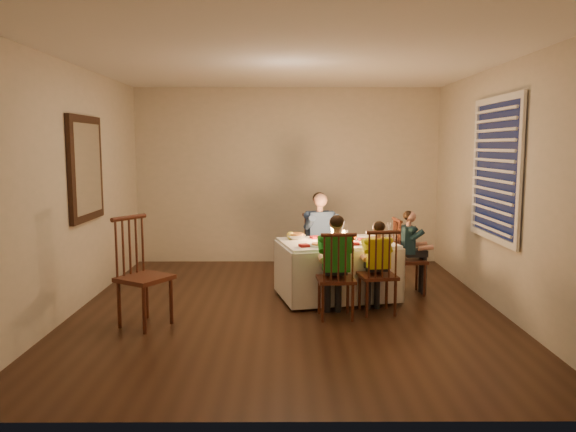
{
  "coord_description": "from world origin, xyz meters",
  "views": [
    {
      "loc": [
        -0.02,
        -5.88,
        1.75
      ],
      "look_at": [
        0.0,
        0.15,
        0.99
      ],
      "focal_mm": 35.0,
      "sensor_mm": 36.0,
      "label": 1
    }
  ],
  "objects_px": {
    "chair_adult": "(320,284)",
    "serving_bowl": "(296,237)",
    "child_green": "(335,317)",
    "chair_near_left": "(335,317)",
    "chair_extra": "(146,326)",
    "chair_end": "(408,293)",
    "chair_near_right": "(377,313)",
    "child_teal": "(408,293)",
    "child_yellow": "(377,313)",
    "adult": "(320,284)",
    "dining_table": "(336,258)"
  },
  "relations": [
    {
      "from": "chair_adult",
      "to": "chair_extra",
      "type": "relative_size",
      "value": 0.84
    },
    {
      "from": "child_green",
      "to": "child_teal",
      "type": "height_order",
      "value": "child_green"
    },
    {
      "from": "dining_table",
      "to": "chair_near_left",
      "type": "distance_m",
      "value": 0.89
    },
    {
      "from": "chair_near_right",
      "to": "chair_end",
      "type": "distance_m",
      "value": 0.94
    },
    {
      "from": "chair_adult",
      "to": "chair_near_right",
      "type": "relative_size",
      "value": 1.0
    },
    {
      "from": "chair_end",
      "to": "chair_extra",
      "type": "bearing_deg",
      "value": 108.81
    },
    {
      "from": "child_yellow",
      "to": "serving_bowl",
      "type": "height_order",
      "value": "serving_bowl"
    },
    {
      "from": "chair_extra",
      "to": "child_teal",
      "type": "relative_size",
      "value": 1.09
    },
    {
      "from": "chair_extra",
      "to": "adult",
      "type": "distance_m",
      "value": 2.44
    },
    {
      "from": "dining_table",
      "to": "chair_near_left",
      "type": "bearing_deg",
      "value": -108.37
    },
    {
      "from": "chair_extra",
      "to": "child_green",
      "type": "relative_size",
      "value": 1.01
    },
    {
      "from": "chair_adult",
      "to": "serving_bowl",
      "type": "distance_m",
      "value": 0.89
    },
    {
      "from": "chair_near_left",
      "to": "chair_end",
      "type": "bearing_deg",
      "value": -138.92
    },
    {
      "from": "chair_near_right",
      "to": "chair_end",
      "type": "bearing_deg",
      "value": -130.75
    },
    {
      "from": "child_yellow",
      "to": "adult",
      "type": "bearing_deg",
      "value": -74.93
    },
    {
      "from": "dining_table",
      "to": "serving_bowl",
      "type": "distance_m",
      "value": 0.53
    },
    {
      "from": "chair_near_right",
      "to": "adult",
      "type": "distance_m",
      "value": 1.34
    },
    {
      "from": "chair_near_left",
      "to": "chair_end",
      "type": "xyz_separation_m",
      "value": [
        0.96,
        0.95,
        0.0
      ]
    },
    {
      "from": "chair_end",
      "to": "child_green",
      "type": "xyz_separation_m",
      "value": [
        -0.96,
        -0.95,
        0.0
      ]
    },
    {
      "from": "child_green",
      "to": "chair_extra",
      "type": "bearing_deg",
      "value": 4.04
    },
    {
      "from": "adult",
      "to": "child_green",
      "type": "xyz_separation_m",
      "value": [
        0.08,
        -1.39,
        0.0
      ]
    },
    {
      "from": "serving_bowl",
      "to": "chair_end",
      "type": "bearing_deg",
      "value": 1.83
    },
    {
      "from": "chair_near_right",
      "to": "child_teal",
      "type": "height_order",
      "value": "child_teal"
    },
    {
      "from": "child_yellow",
      "to": "child_teal",
      "type": "distance_m",
      "value": 0.94
    },
    {
      "from": "chair_near_left",
      "to": "serving_bowl",
      "type": "xyz_separation_m",
      "value": [
        -0.38,
        0.91,
        0.69
      ]
    },
    {
      "from": "dining_table",
      "to": "chair_near_right",
      "type": "distance_m",
      "value": 0.84
    },
    {
      "from": "chair_near_left",
      "to": "chair_near_right",
      "type": "xyz_separation_m",
      "value": [
        0.45,
        0.16,
        0.0
      ]
    },
    {
      "from": "dining_table",
      "to": "child_yellow",
      "type": "xyz_separation_m",
      "value": [
        0.38,
        -0.59,
        -0.47
      ]
    },
    {
      "from": "child_green",
      "to": "chair_adult",
      "type": "bearing_deg",
      "value": -90.58
    },
    {
      "from": "chair_end",
      "to": "chair_near_left",
      "type": "bearing_deg",
      "value": 130.55
    },
    {
      "from": "child_teal",
      "to": "dining_table",
      "type": "bearing_deg",
      "value": 98.82
    },
    {
      "from": "chair_adult",
      "to": "child_yellow",
      "type": "distance_m",
      "value": 1.34
    },
    {
      "from": "chair_near_left",
      "to": "child_yellow",
      "type": "height_order",
      "value": "child_yellow"
    },
    {
      "from": "chair_near_left",
      "to": "serving_bowl",
      "type": "relative_size",
      "value": 4.1
    },
    {
      "from": "chair_extra",
      "to": "child_teal",
      "type": "height_order",
      "value": "chair_extra"
    },
    {
      "from": "chair_near_right",
      "to": "serving_bowl",
      "type": "xyz_separation_m",
      "value": [
        -0.83,
        0.75,
        0.69
      ]
    },
    {
      "from": "serving_bowl",
      "to": "child_green",
      "type": "bearing_deg",
      "value": -67.04
    },
    {
      "from": "dining_table",
      "to": "chair_extra",
      "type": "height_order",
      "value": "dining_table"
    },
    {
      "from": "dining_table",
      "to": "child_yellow",
      "type": "bearing_deg",
      "value": -70.15
    },
    {
      "from": "chair_end",
      "to": "adult",
      "type": "relative_size",
      "value": 0.77
    },
    {
      "from": "dining_table",
      "to": "chair_end",
      "type": "relative_size",
      "value": 1.61
    },
    {
      "from": "chair_adult",
      "to": "adult",
      "type": "relative_size",
      "value": 0.77
    },
    {
      "from": "chair_end",
      "to": "serving_bowl",
      "type": "height_order",
      "value": "serving_bowl"
    },
    {
      "from": "chair_near_left",
      "to": "chair_extra",
      "type": "xyz_separation_m",
      "value": [
        -1.88,
        -0.25,
        0.0
      ]
    },
    {
      "from": "dining_table",
      "to": "chair_near_right",
      "type": "height_order",
      "value": "dining_table"
    },
    {
      "from": "chair_near_right",
      "to": "adult",
      "type": "xyz_separation_m",
      "value": [
        -0.52,
        1.23,
        0.0
      ]
    },
    {
      "from": "child_teal",
      "to": "chair_near_right",
      "type": "bearing_deg",
      "value": 143.08
    },
    {
      "from": "dining_table",
      "to": "serving_bowl",
      "type": "relative_size",
      "value": 6.57
    },
    {
      "from": "child_green",
      "to": "child_yellow",
      "type": "distance_m",
      "value": 0.48
    },
    {
      "from": "dining_table",
      "to": "child_green",
      "type": "distance_m",
      "value": 0.89
    }
  ]
}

